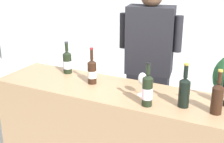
{
  "coord_description": "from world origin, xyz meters",
  "views": [
    {
      "loc": [
        0.94,
        -2.1,
        1.97
      ],
      "look_at": [
        -0.11,
        0.0,
        1.14
      ],
      "focal_mm": 50.16,
      "sensor_mm": 36.0,
      "label": 1
    }
  ],
  "objects_px": {
    "wine_bottle_5": "(92,71)",
    "person_server": "(148,78)",
    "wine_bottle_1": "(67,62)",
    "wine_glass": "(142,80)",
    "wine_bottle_0": "(184,91)",
    "wine_bottle_4": "(147,90)",
    "wine_bottle_3": "(217,97)"
  },
  "relations": [
    {
      "from": "wine_bottle_1",
      "to": "person_server",
      "type": "relative_size",
      "value": 0.17
    },
    {
      "from": "wine_bottle_1",
      "to": "wine_glass",
      "type": "bearing_deg",
      "value": -11.91
    },
    {
      "from": "wine_glass",
      "to": "person_server",
      "type": "bearing_deg",
      "value": 105.65
    },
    {
      "from": "wine_bottle_0",
      "to": "wine_bottle_1",
      "type": "xyz_separation_m",
      "value": [
        -1.14,
        0.23,
        -0.02
      ]
    },
    {
      "from": "wine_glass",
      "to": "person_server",
      "type": "height_order",
      "value": "person_server"
    },
    {
      "from": "wine_bottle_3",
      "to": "wine_bottle_4",
      "type": "distance_m",
      "value": 0.47
    },
    {
      "from": "wine_bottle_0",
      "to": "wine_bottle_4",
      "type": "distance_m",
      "value": 0.26
    },
    {
      "from": "wine_bottle_4",
      "to": "person_server",
      "type": "xyz_separation_m",
      "value": [
        -0.29,
        0.82,
        -0.24
      ]
    },
    {
      "from": "wine_bottle_1",
      "to": "wine_bottle_3",
      "type": "xyz_separation_m",
      "value": [
        1.36,
        -0.23,
        0.01
      ]
    },
    {
      "from": "wine_bottle_0",
      "to": "person_server",
      "type": "bearing_deg",
      "value": 125.86
    },
    {
      "from": "wine_bottle_4",
      "to": "person_server",
      "type": "height_order",
      "value": "person_server"
    },
    {
      "from": "person_server",
      "to": "wine_bottle_3",
      "type": "bearing_deg",
      "value": -44.24
    },
    {
      "from": "wine_bottle_5",
      "to": "wine_bottle_3",
      "type": "bearing_deg",
      "value": -5.76
    },
    {
      "from": "wine_bottle_0",
      "to": "wine_bottle_5",
      "type": "relative_size",
      "value": 1.04
    },
    {
      "from": "wine_bottle_1",
      "to": "wine_bottle_4",
      "type": "xyz_separation_m",
      "value": [
        0.9,
        -0.32,
        0.01
      ]
    },
    {
      "from": "wine_bottle_0",
      "to": "wine_bottle_3",
      "type": "bearing_deg",
      "value": -1.11
    },
    {
      "from": "wine_bottle_5",
      "to": "wine_bottle_0",
      "type": "bearing_deg",
      "value": -7.05
    },
    {
      "from": "wine_bottle_1",
      "to": "wine_bottle_4",
      "type": "height_order",
      "value": "wine_bottle_4"
    },
    {
      "from": "wine_bottle_4",
      "to": "wine_bottle_0",
      "type": "bearing_deg",
      "value": 22.34
    },
    {
      "from": "wine_bottle_5",
      "to": "person_server",
      "type": "relative_size",
      "value": 0.18
    },
    {
      "from": "wine_bottle_4",
      "to": "wine_glass",
      "type": "bearing_deg",
      "value": 122.42
    },
    {
      "from": "wine_bottle_4",
      "to": "wine_bottle_5",
      "type": "bearing_deg",
      "value": 160.74
    },
    {
      "from": "person_server",
      "to": "wine_bottle_5",
      "type": "bearing_deg",
      "value": -114.1
    },
    {
      "from": "wine_bottle_3",
      "to": "wine_glass",
      "type": "xyz_separation_m",
      "value": [
        -0.56,
        0.06,
        0.01
      ]
    },
    {
      "from": "wine_bottle_5",
      "to": "wine_glass",
      "type": "distance_m",
      "value": 0.47
    },
    {
      "from": "wine_bottle_1",
      "to": "person_server",
      "type": "xyz_separation_m",
      "value": [
        0.61,
        0.5,
        -0.23
      ]
    },
    {
      "from": "wine_bottle_0",
      "to": "wine_glass",
      "type": "distance_m",
      "value": 0.34
    },
    {
      "from": "wine_bottle_5",
      "to": "person_server",
      "type": "height_order",
      "value": "person_server"
    },
    {
      "from": "wine_bottle_1",
      "to": "wine_bottle_5",
      "type": "xyz_separation_m",
      "value": [
        0.33,
        -0.13,
        0.0
      ]
    },
    {
      "from": "wine_bottle_0",
      "to": "wine_bottle_3",
      "type": "height_order",
      "value": "wine_bottle_0"
    },
    {
      "from": "wine_bottle_1",
      "to": "wine_glass",
      "type": "distance_m",
      "value": 0.82
    },
    {
      "from": "wine_bottle_1",
      "to": "wine_bottle_4",
      "type": "relative_size",
      "value": 0.92
    }
  ]
}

